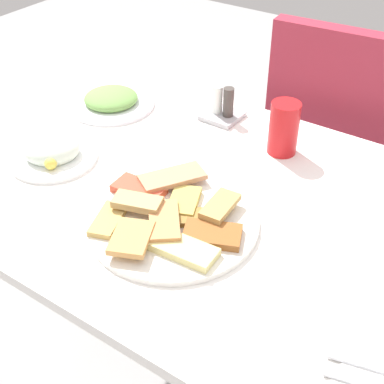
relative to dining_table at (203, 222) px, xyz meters
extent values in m
cube|color=white|center=(0.00, 0.00, 0.07)|extent=(1.20, 0.77, 0.02)
cylinder|color=#4F494D|center=(-0.54, 0.33, -0.29)|extent=(0.04, 0.04, 0.70)
cube|color=maroon|center=(0.08, 0.69, -0.20)|extent=(0.45, 0.45, 0.06)
cube|color=maroon|center=(0.10, 0.50, 0.06)|extent=(0.40, 0.08, 0.46)
cylinder|color=#282E32|center=(-0.12, 0.87, -0.44)|extent=(0.03, 0.03, 0.41)
cylinder|color=#282E32|center=(0.29, 0.52, -0.44)|extent=(0.03, 0.03, 0.41)
cylinder|color=#282E32|center=(-0.09, 0.49, -0.44)|extent=(0.03, 0.03, 0.41)
cylinder|color=white|center=(0.01, -0.12, 0.09)|extent=(0.33, 0.33, 0.01)
cube|color=#D04E36|center=(-0.10, -0.09, 0.10)|extent=(0.11, 0.06, 0.02)
cube|color=tan|center=(-0.09, -0.19, 0.10)|extent=(0.08, 0.11, 0.01)
cube|color=#965626|center=(0.10, -0.12, 0.10)|extent=(0.12, 0.10, 0.01)
cube|color=tan|center=(0.07, -0.06, 0.11)|extent=(0.05, 0.10, 0.01)
cube|color=tan|center=(0.01, -0.15, 0.11)|extent=(0.11, 0.12, 0.01)
cube|color=olive|center=(0.04, -0.10, 0.10)|extent=(0.10, 0.09, 0.01)
cube|color=tan|center=(0.00, -0.07, 0.10)|extent=(0.08, 0.10, 0.01)
cube|color=#E6D785|center=(0.08, -0.18, 0.10)|extent=(0.13, 0.06, 0.01)
cube|color=tan|center=(-0.06, -0.03, 0.11)|extent=(0.12, 0.14, 0.01)
cube|color=tan|center=(-0.01, -0.22, 0.11)|extent=(0.10, 0.11, 0.01)
cube|color=tan|center=(-0.06, -0.14, 0.12)|extent=(0.10, 0.07, 0.01)
cylinder|color=white|center=(-0.40, 0.18, 0.09)|extent=(0.22, 0.22, 0.01)
ellipsoid|color=#74A951|center=(-0.40, 0.18, 0.10)|extent=(0.19, 0.18, 0.04)
cylinder|color=white|center=(-0.34, -0.09, 0.09)|extent=(0.20, 0.20, 0.01)
ellipsoid|color=white|center=(-0.34, -0.09, 0.11)|extent=(0.16, 0.16, 0.06)
sphere|color=#F3DD50|center=(-0.31, -0.13, 0.10)|extent=(0.03, 0.03, 0.03)
cylinder|color=red|center=(0.06, 0.23, 0.14)|extent=(0.07, 0.07, 0.12)
cube|color=#B2B2B7|center=(-0.13, 0.28, 0.09)|extent=(0.09, 0.09, 0.01)
cylinder|color=white|center=(-0.15, 0.28, 0.13)|extent=(0.03, 0.03, 0.07)
cylinder|color=#453E39|center=(-0.11, 0.28, 0.13)|extent=(0.03, 0.03, 0.07)
camera|label=1|loc=(0.48, -0.75, 0.75)|focal=50.52mm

